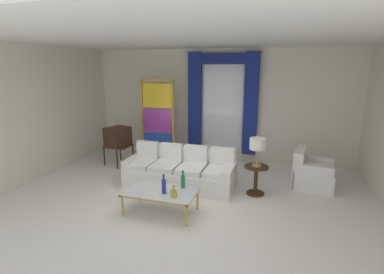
{
  "coord_description": "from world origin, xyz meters",
  "views": [
    {
      "loc": [
        1.76,
        -4.93,
        2.52
      ],
      "look_at": [
        -0.09,
        0.9,
        1.05
      ],
      "focal_mm": 27.5,
      "sensor_mm": 36.0,
      "label": 1
    }
  ],
  "objects_px": {
    "coffee_table": "(161,193)",
    "peacock_figurine": "(172,157)",
    "bottle_blue_decanter": "(174,193)",
    "round_side_table": "(256,177)",
    "bottle_amber_squat": "(183,181)",
    "couch_white_long": "(181,171)",
    "armchair_white": "(311,173)",
    "vintage_tv": "(118,137)",
    "stained_glass_divider": "(158,122)",
    "table_lamp_brass": "(258,145)",
    "bottle_crystal_tall": "(164,185)"
  },
  "relations": [
    {
      "from": "couch_white_long",
      "to": "round_side_table",
      "type": "relative_size",
      "value": 3.93
    },
    {
      "from": "vintage_tv",
      "to": "armchair_white",
      "type": "distance_m",
      "value": 4.74
    },
    {
      "from": "armchair_white",
      "to": "bottle_blue_decanter",
      "type": "bearing_deg",
      "value": -135.87
    },
    {
      "from": "stained_glass_divider",
      "to": "round_side_table",
      "type": "distance_m",
      "value": 3.25
    },
    {
      "from": "bottle_blue_decanter",
      "to": "couch_white_long",
      "type": "bearing_deg",
      "value": 105.14
    },
    {
      "from": "coffee_table",
      "to": "round_side_table",
      "type": "distance_m",
      "value": 1.99
    },
    {
      "from": "bottle_amber_squat",
      "to": "peacock_figurine",
      "type": "distance_m",
      "value": 2.45
    },
    {
      "from": "couch_white_long",
      "to": "bottle_blue_decanter",
      "type": "bearing_deg",
      "value": -74.86
    },
    {
      "from": "armchair_white",
      "to": "vintage_tv",
      "type": "bearing_deg",
      "value": 179.42
    },
    {
      "from": "table_lamp_brass",
      "to": "couch_white_long",
      "type": "bearing_deg",
      "value": 178.92
    },
    {
      "from": "stained_glass_divider",
      "to": "table_lamp_brass",
      "type": "height_order",
      "value": "stained_glass_divider"
    },
    {
      "from": "bottle_crystal_tall",
      "to": "vintage_tv",
      "type": "distance_m",
      "value": 3.12
    },
    {
      "from": "armchair_white",
      "to": "stained_glass_divider",
      "type": "xyz_separation_m",
      "value": [
        -3.88,
        0.72,
        0.77
      ]
    },
    {
      "from": "round_side_table",
      "to": "bottle_amber_squat",
      "type": "bearing_deg",
      "value": -138.77
    },
    {
      "from": "bottle_blue_decanter",
      "to": "peacock_figurine",
      "type": "bearing_deg",
      "value": 112.31
    },
    {
      "from": "couch_white_long",
      "to": "stained_glass_divider",
      "type": "height_order",
      "value": "stained_glass_divider"
    },
    {
      "from": "bottle_blue_decanter",
      "to": "peacock_figurine",
      "type": "height_order",
      "value": "bottle_blue_decanter"
    },
    {
      "from": "vintage_tv",
      "to": "peacock_figurine",
      "type": "xyz_separation_m",
      "value": [
        1.37,
        0.32,
        -0.51
      ]
    },
    {
      "from": "vintage_tv",
      "to": "table_lamp_brass",
      "type": "distance_m",
      "value": 3.74
    },
    {
      "from": "bottle_crystal_tall",
      "to": "stained_glass_divider",
      "type": "bearing_deg",
      "value": 115.78
    },
    {
      "from": "coffee_table",
      "to": "stained_glass_divider",
      "type": "height_order",
      "value": "stained_glass_divider"
    },
    {
      "from": "couch_white_long",
      "to": "bottle_amber_squat",
      "type": "height_order",
      "value": "couch_white_long"
    },
    {
      "from": "vintage_tv",
      "to": "round_side_table",
      "type": "xyz_separation_m",
      "value": [
        3.64,
        -0.82,
        -0.37
      ]
    },
    {
      "from": "couch_white_long",
      "to": "peacock_figurine",
      "type": "distance_m",
      "value": 1.3
    },
    {
      "from": "peacock_figurine",
      "to": "armchair_white",
      "type": "bearing_deg",
      "value": -6.23
    },
    {
      "from": "bottle_blue_decanter",
      "to": "peacock_figurine",
      "type": "relative_size",
      "value": 0.35
    },
    {
      "from": "vintage_tv",
      "to": "stained_glass_divider",
      "type": "xyz_separation_m",
      "value": [
        0.84,
        0.67,
        0.33
      ]
    },
    {
      "from": "armchair_white",
      "to": "round_side_table",
      "type": "xyz_separation_m",
      "value": [
        -1.09,
        -0.78,
        0.07
      ]
    },
    {
      "from": "coffee_table",
      "to": "round_side_table",
      "type": "xyz_separation_m",
      "value": [
        1.51,
        1.3,
        -0.02
      ]
    },
    {
      "from": "peacock_figurine",
      "to": "bottle_blue_decanter",
      "type": "bearing_deg",
      "value": -67.69
    },
    {
      "from": "round_side_table",
      "to": "stained_glass_divider",
      "type": "bearing_deg",
      "value": 151.89
    },
    {
      "from": "coffee_table",
      "to": "stained_glass_divider",
      "type": "relative_size",
      "value": 0.56
    },
    {
      "from": "vintage_tv",
      "to": "round_side_table",
      "type": "bearing_deg",
      "value": -12.77
    },
    {
      "from": "stained_glass_divider",
      "to": "bottle_amber_squat",
      "type": "bearing_deg",
      "value": -57.55
    },
    {
      "from": "couch_white_long",
      "to": "bottle_amber_squat",
      "type": "bearing_deg",
      "value": -68.65
    },
    {
      "from": "couch_white_long",
      "to": "coffee_table",
      "type": "relative_size",
      "value": 1.89
    },
    {
      "from": "bottle_blue_decanter",
      "to": "bottle_crystal_tall",
      "type": "bearing_deg",
      "value": 159.15
    },
    {
      "from": "peacock_figurine",
      "to": "vintage_tv",
      "type": "bearing_deg",
      "value": -166.95
    },
    {
      "from": "armchair_white",
      "to": "stained_glass_divider",
      "type": "height_order",
      "value": "stained_glass_divider"
    },
    {
      "from": "bottle_blue_decanter",
      "to": "vintage_tv",
      "type": "xyz_separation_m",
      "value": [
        -2.43,
        2.27,
        0.25
      ]
    },
    {
      "from": "coffee_table",
      "to": "stained_glass_divider",
      "type": "xyz_separation_m",
      "value": [
        -1.28,
        2.79,
        0.68
      ]
    },
    {
      "from": "coffee_table",
      "to": "peacock_figurine",
      "type": "bearing_deg",
      "value": 107.22
    },
    {
      "from": "armchair_white",
      "to": "peacock_figurine",
      "type": "distance_m",
      "value": 3.37
    },
    {
      "from": "armchair_white",
      "to": "stained_glass_divider",
      "type": "bearing_deg",
      "value": 169.53
    },
    {
      "from": "stained_glass_divider",
      "to": "peacock_figurine",
      "type": "distance_m",
      "value": 1.05
    },
    {
      "from": "coffee_table",
      "to": "round_side_table",
      "type": "height_order",
      "value": "round_side_table"
    },
    {
      "from": "bottle_blue_decanter",
      "to": "round_side_table",
      "type": "relative_size",
      "value": 0.36
    },
    {
      "from": "bottle_amber_squat",
      "to": "stained_glass_divider",
      "type": "xyz_separation_m",
      "value": [
        -1.61,
        2.53,
        0.52
      ]
    },
    {
      "from": "bottle_amber_squat",
      "to": "armchair_white",
      "type": "bearing_deg",
      "value": 38.63
    },
    {
      "from": "coffee_table",
      "to": "bottle_blue_decanter",
      "type": "height_order",
      "value": "bottle_blue_decanter"
    }
  ]
}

